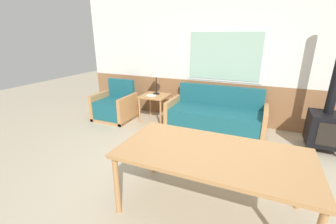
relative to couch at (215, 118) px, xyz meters
name	(u,v)px	position (x,y,z in m)	size (l,w,h in m)	color
ground_plane	(196,194)	(0.22, -2.09, -0.26)	(16.00, 16.00, 0.00)	#B2A58C
wall_back	(235,61)	(0.21, 0.53, 1.09)	(7.20, 0.09, 2.70)	#8E603D
couch	(215,118)	(0.00, 0.00, 0.00)	(1.94, 0.83, 0.86)	#B27F4C
armchair	(115,107)	(-2.28, -0.29, 0.01)	(0.83, 0.75, 0.89)	#B27F4C
side_table	(155,99)	(-1.37, -0.01, 0.24)	(0.58, 0.58, 0.60)	#B27F4C
table_lamp	(156,72)	(-1.39, 0.09, 0.83)	(0.29, 0.29, 0.61)	black
book_stack	(151,95)	(-1.41, -0.11, 0.35)	(0.20, 0.12, 0.03)	white
dining_table	(212,157)	(0.44, -2.30, 0.41)	(1.94, 0.98, 0.74)	#B27F4C
wood_stove	(328,117)	(1.87, -0.10, 0.31)	(0.52, 0.54, 2.35)	black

